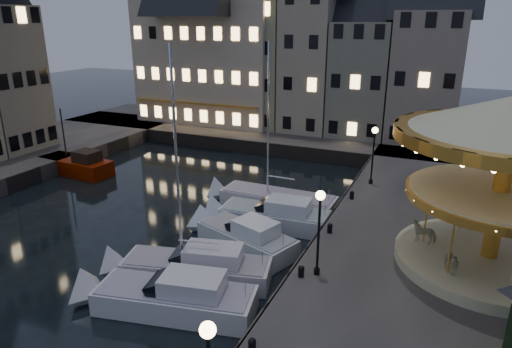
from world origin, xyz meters
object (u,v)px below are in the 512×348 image
at_px(bollard_d, 352,195).
at_px(motorboat_d, 241,236).
at_px(streetlamp_b, 319,221).
at_px(bollard_a, 252,345).
at_px(streetlamp_c, 374,147).
at_px(bollard_c, 330,228).
at_px(bollard_b, 301,271).
at_px(motorboat_e, 269,216).
at_px(motorboat_c, 189,267).
at_px(red_fishing_boat, 77,166).
at_px(motorboat_b, 167,298).
at_px(carousel, 509,151).
at_px(motorboat_f, 270,200).

distance_m(bollard_d, motorboat_d, 8.36).
height_order(streetlamp_b, bollard_a, streetlamp_b).
height_order(streetlamp_c, bollard_c, streetlamp_c).
xyz_separation_m(bollard_b, motorboat_e, (-4.48, 7.10, -0.96)).
relative_size(motorboat_c, motorboat_d, 1.59).
bearing_deg(motorboat_c, bollard_c, 43.75).
bearing_deg(red_fishing_boat, bollard_b, -23.10).
height_order(bollard_a, bollard_b, same).
relative_size(bollard_b, motorboat_e, 0.07).
xyz_separation_m(motorboat_b, red_fishing_boat, (-18.14, 13.14, 0.04)).
distance_m(streetlamp_c, motorboat_e, 9.21).
bearing_deg(carousel, bollard_a, -128.13).
relative_size(bollard_d, red_fishing_boat, 0.08).
relative_size(bollard_c, motorboat_e, 0.07).
bearing_deg(bollard_b, streetlamp_b, 39.81).
distance_m(bollard_a, motorboat_e, 13.41).
bearing_deg(bollard_a, carousel, 51.87).
bearing_deg(bollard_c, motorboat_b, -123.08).
distance_m(motorboat_f, carousel, 15.91).
distance_m(streetlamp_c, motorboat_b, 18.44).
relative_size(bollard_d, motorboat_e, 0.07).
bearing_deg(motorboat_e, motorboat_c, -99.54).
relative_size(bollard_b, motorboat_b, 0.07).
bearing_deg(motorboat_e, motorboat_b, -94.59).
xyz_separation_m(bollard_a, bollard_c, (0.00, 10.50, 0.00)).
height_order(bollard_b, bollard_d, same).
distance_m(streetlamp_b, motorboat_f, 11.79).
relative_size(motorboat_f, red_fishing_boat, 1.75).
bearing_deg(bollard_b, carousel, 30.16).
relative_size(bollard_d, carousel, 0.06).
bearing_deg(motorboat_e, red_fishing_boat, 171.30).
bearing_deg(motorboat_e, bollard_c, -25.08).
xyz_separation_m(bollard_a, motorboat_d, (-4.88, 9.28, -0.96)).
distance_m(bollard_d, motorboat_e, 5.71).
xyz_separation_m(streetlamp_b, bollard_d, (-0.60, 10.00, -2.41)).
bearing_deg(bollard_b, motorboat_c, -174.90).
bearing_deg(bollard_c, bollard_b, -90.00).
height_order(bollard_b, motorboat_e, motorboat_e).
xyz_separation_m(bollard_c, bollard_d, (0.00, 5.50, 0.00)).
bearing_deg(streetlamp_b, motorboat_d, 149.12).
relative_size(red_fishing_boat, carousel, 0.69).
distance_m(motorboat_b, motorboat_e, 10.27).
relative_size(streetlamp_b, bollard_a, 7.32).
height_order(red_fishing_boat, carousel, carousel).
bearing_deg(motorboat_d, streetlamp_b, -30.88).
height_order(bollard_b, motorboat_c, motorboat_c).
bearing_deg(motorboat_b, red_fishing_boat, 144.08).
bearing_deg(bollard_d, streetlamp_c, 80.27).
relative_size(motorboat_d, motorboat_f, 0.59).
bearing_deg(motorboat_e, bollard_a, -70.41).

